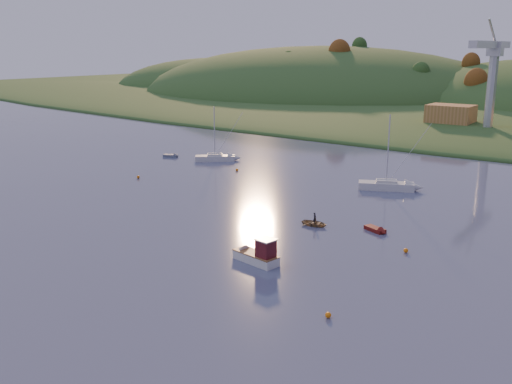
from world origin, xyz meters
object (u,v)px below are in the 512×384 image
Objects in this scene: sailboat_near at (215,157)px; sailboat_far at (386,185)px; grey_dinghy at (173,156)px; fishing_boat at (253,253)px; red_tender at (379,231)px; canoe at (315,223)px.

sailboat_far is (36.19, -1.86, 0.06)m from sailboat_near.
sailboat_far reaches higher than grey_dinghy.
sailboat_far reaches higher than sailboat_near.
grey_dinghy is at bearing 154.56° from sailboat_far.
fishing_boat reaches higher than red_tender.
canoe is (-1.06, 14.09, -0.51)m from fishing_boat.
sailboat_near is 49.39m from red_tender.
red_tender is at bearing -42.21° from grey_dinghy.
sailboat_far is 3.36× the size of red_tender.
canoe is (0.53, -22.40, -0.41)m from sailboat_far.
sailboat_near reaches higher than grey_dinghy.
grey_dinghy reaches higher than canoe.
red_tender is 57.15m from grey_dinghy.
fishing_boat is at bearing -179.46° from canoe.
sailboat_near is at bearing 176.22° from red_tender.
canoe is 7.80m from red_tender.
grey_dinghy is (-9.30, -1.95, -0.44)m from sailboat_near.
red_tender is (44.20, -22.02, -0.46)m from sailboat_near.
sailboat_near is 3.03× the size of red_tender.
sailboat_near is at bearing 52.81° from canoe.
sailboat_near is (-37.78, 38.35, -0.15)m from fishing_boat.
canoe is at bearing -140.65° from red_tender.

